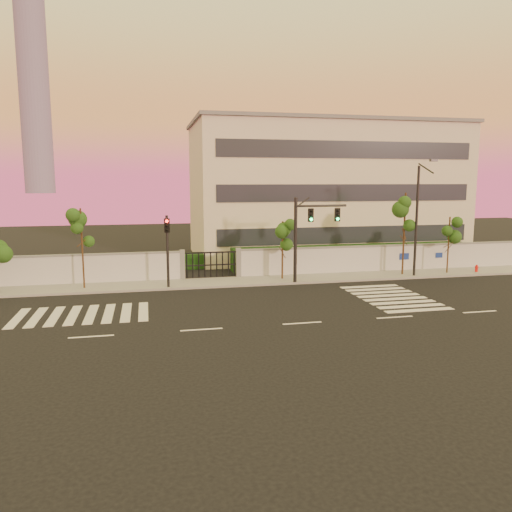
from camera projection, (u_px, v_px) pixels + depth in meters
The scene contains 15 objects.
ground at pixel (302, 323), 24.69m from camera, with size 120.00×120.00×0.00m, color black.
sidewalk at pixel (256, 281), 34.82m from camera, with size 60.00×3.00×0.15m, color gray.
perimeter_wall at pixel (253, 263), 36.14m from camera, with size 60.00×0.36×2.20m.
hedge_row at pixel (259, 260), 39.05m from camera, with size 41.00×4.25×1.80m.
institutional_building at pixel (323, 190), 46.92m from camera, with size 24.40×12.40×12.25m.
distant_skyscraper at pixel (33, 79), 271.87m from camera, with size 16.00×16.00×118.00m.
road_markings at pixel (255, 306), 27.98m from camera, with size 57.00×7.62×0.02m.
street_tree_c at pixel (82, 230), 31.59m from camera, with size 1.37×1.09×5.28m.
street_tree_d at pixel (283, 237), 34.82m from camera, with size 1.50×1.19×4.20m.
street_tree_e at pixel (405, 215), 36.23m from camera, with size 1.64×1.31×6.13m.
street_tree_f at pixel (449, 232), 37.06m from camera, with size 1.35×1.07×4.34m.
traffic_signal_main at pixel (306, 230), 33.63m from camera, with size 3.72×0.40×5.89m.
traffic_signal_secondary at pixel (167, 243), 32.00m from camera, with size 0.37×0.35×4.80m.
streetlight_east at pixel (418, 215), 35.57m from camera, with size 0.50×2.02×8.41m.
fire_hydrant at pixel (476, 269), 37.79m from camera, with size 0.27×0.26×0.69m.
Camera 1 is at (-7.39, -22.86, 7.00)m, focal length 35.00 mm.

